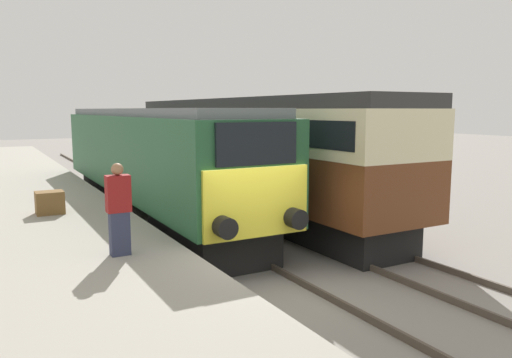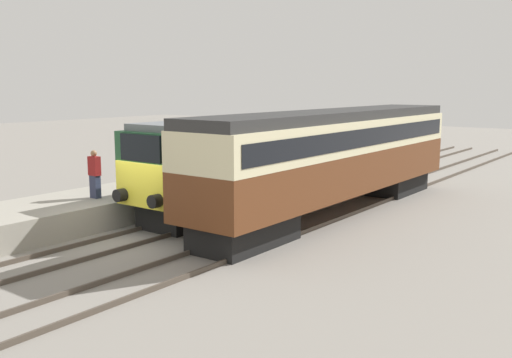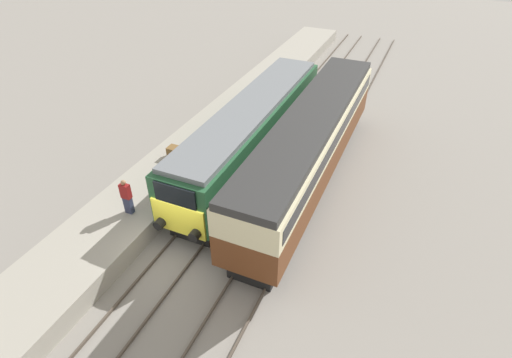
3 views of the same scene
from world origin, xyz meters
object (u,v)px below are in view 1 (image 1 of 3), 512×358
Objects in this scene: locomotive at (151,157)px; luggage_crate at (50,203)px; person_on_platform at (119,210)px; passenger_carriage at (245,144)px.

locomotive is 4.34m from luggage_crate.
luggage_crate is (-3.51, -2.40, -0.86)m from locomotive.
locomotive is 21.76× the size of luggage_crate.
person_on_platform is at bearing -81.78° from luggage_crate.
passenger_carriage reaches higher than locomotive.
passenger_carriage is at bearing 47.18° from person_on_platform.
passenger_carriage reaches higher than person_on_platform.
passenger_carriage is at bearing 16.13° from luggage_crate.
person_on_platform is 4.81m from luggage_crate.
locomotive is 3.44m from passenger_carriage.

